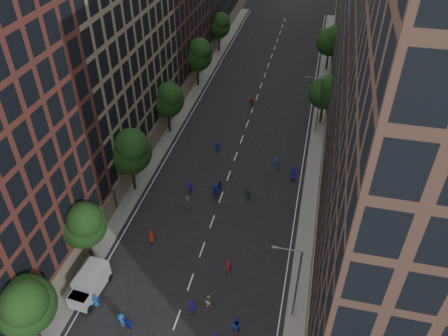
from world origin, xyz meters
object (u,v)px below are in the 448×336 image
object	(u,v)px
cargo_van	(90,284)
skater_1	(192,306)
streetlamp_near	(295,280)
streetlamp_far	(318,102)
skater_2	(235,325)
skater_0	(96,301)

from	to	relation	value
cargo_van	skater_1	world-z (taller)	cargo_van
streetlamp_near	streetlamp_far	world-z (taller)	same
streetlamp_far	skater_2	distance (m)	36.41
streetlamp_near	streetlamp_far	xyz separation A→B (m)	(0.00, 33.00, 0.00)
streetlamp_far	skater_2	size ratio (longest dim) A/B	4.79
streetlamp_near	skater_0	size ratio (longest dim) A/B	5.84
cargo_van	skater_2	size ratio (longest dim) A/B	2.63
streetlamp_far	skater_1	size ratio (longest dim) A/B	5.25
streetlamp_near	cargo_van	bearing A→B (deg)	-174.35
skater_1	skater_2	world-z (taller)	skater_2
streetlamp_far	streetlamp_near	bearing A→B (deg)	-90.00
streetlamp_near	streetlamp_far	size ratio (longest dim) A/B	1.00
cargo_van	streetlamp_near	bearing A→B (deg)	10.08
cargo_van	skater_2	bearing A→B (deg)	0.94
skater_0	cargo_van	bearing A→B (deg)	-72.32
skater_0	skater_1	world-z (taller)	skater_1
streetlamp_near	streetlamp_far	bearing A→B (deg)	90.00
cargo_van	skater_2	xyz separation A→B (m)	(14.93, -0.91, -0.40)
streetlamp_far	cargo_van	distance (m)	40.28
streetlamp_near	skater_1	xyz separation A→B (m)	(-9.18, -1.80, -4.31)
cargo_van	skater_1	bearing A→B (deg)	5.22
cargo_van	skater_2	distance (m)	14.97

